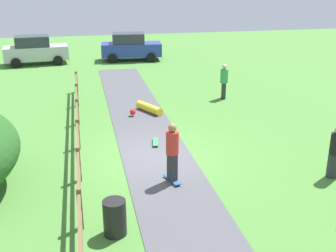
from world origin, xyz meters
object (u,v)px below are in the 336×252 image
(bystander_green, at_px, (224,80))
(skater_riding, at_px, (172,150))
(trash_bin, at_px, (115,218))
(skater_fallen, at_px, (148,108))
(skateboard_loose, at_px, (155,142))
(parked_car_blue, at_px, (131,47))
(parked_car_silver, at_px, (35,50))
(bystander_black, at_px, (336,150))

(bystander_green, bearing_deg, skater_riding, -118.39)
(trash_bin, bearing_deg, bystander_green, 58.90)
(trash_bin, xyz_separation_m, skater_fallen, (2.29, 9.06, -0.25))
(skater_riding, xyz_separation_m, skater_fallen, (0.37, 6.73, -0.85))
(skater_riding, xyz_separation_m, bystander_green, (4.42, 8.18, -0.10))
(skater_fallen, distance_m, skateboard_loose, 3.72)
(skater_fallen, distance_m, parked_car_blue, 12.16)
(skateboard_loose, bearing_deg, parked_car_silver, 108.94)
(bystander_green, bearing_deg, bystander_black, -86.99)
(skater_fallen, relative_size, parked_car_blue, 0.36)
(skateboard_loose, distance_m, parked_car_silver, 16.73)
(skateboard_loose, relative_size, parked_car_silver, 0.19)
(skater_fallen, relative_size, skateboard_loose, 1.89)
(skateboard_loose, bearing_deg, skater_riding, -90.78)
(parked_car_blue, bearing_deg, bystander_black, -79.12)
(trash_bin, relative_size, bystander_black, 0.54)
(parked_car_silver, bearing_deg, skater_fallen, -64.58)
(skater_riding, height_order, parked_car_blue, parked_car_blue)
(bystander_black, bearing_deg, trash_bin, -166.61)
(parked_car_blue, bearing_deg, skater_riding, -93.44)
(bystander_black, relative_size, parked_car_silver, 0.39)
(skater_riding, height_order, parked_car_silver, parked_car_silver)
(trash_bin, xyz_separation_m, skateboard_loose, (1.96, 5.36, -0.36))
(skater_fallen, height_order, parked_car_silver, parked_car_silver)
(skater_riding, height_order, bystander_green, skater_riding)
(bystander_black, xyz_separation_m, parked_car_blue, (-3.76, 19.56, 0.04))
(bystander_black, height_order, bystander_green, bystander_green)
(bystander_green, height_order, parked_car_silver, parked_car_silver)
(trash_bin, distance_m, bystander_black, 7.02)
(skater_riding, bearing_deg, bystander_black, -8.25)
(bystander_black, distance_m, parked_car_blue, 19.91)
(skater_fallen, distance_m, bystander_black, 8.74)
(bystander_black, distance_m, bystander_green, 8.91)
(trash_bin, height_order, skater_riding, skater_riding)
(bystander_green, bearing_deg, skater_fallen, -160.30)
(skater_fallen, bearing_deg, skateboard_loose, -95.07)
(trash_bin, height_order, parked_car_silver, parked_car_silver)
(skater_riding, relative_size, parked_car_silver, 0.43)
(trash_bin, relative_size, parked_car_blue, 0.21)
(skater_fallen, height_order, parked_car_blue, parked_car_blue)
(trash_bin, relative_size, parked_car_silver, 0.21)
(trash_bin, height_order, parked_car_blue, parked_car_blue)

